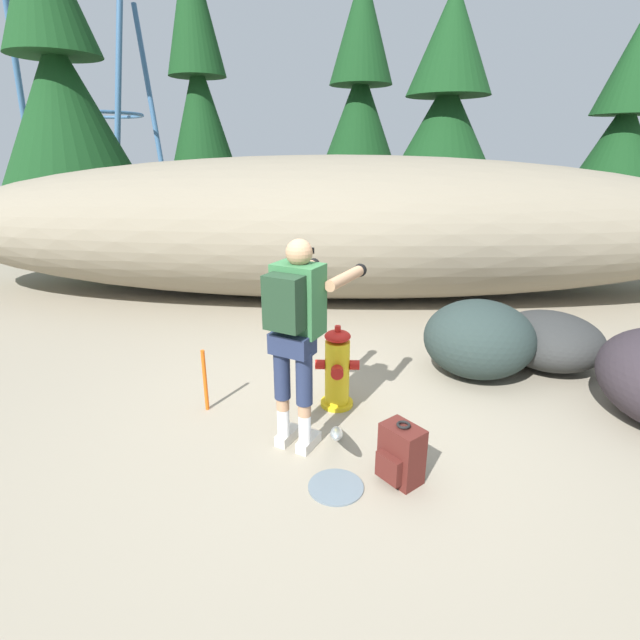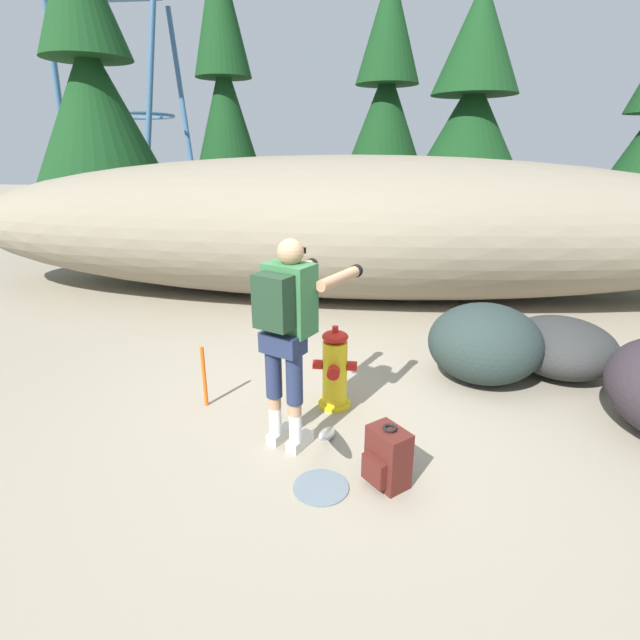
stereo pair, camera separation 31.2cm
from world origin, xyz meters
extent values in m
cube|color=gray|center=(0.00, 0.00, -0.02)|extent=(56.00, 56.00, 0.04)
ellipsoid|color=gray|center=(0.00, 4.09, 1.11)|extent=(13.14, 3.20, 2.22)
cylinder|color=gold|center=(0.04, 0.32, 0.02)|extent=(0.31, 0.31, 0.04)
cylinder|color=gold|center=(0.04, 0.32, 0.35)|extent=(0.23, 0.23, 0.61)
ellipsoid|color=red|center=(0.04, 0.32, 0.70)|extent=(0.24, 0.24, 0.10)
cylinder|color=red|center=(0.04, 0.32, 0.78)|extent=(0.06, 0.06, 0.05)
cylinder|color=red|center=(-0.11, 0.32, 0.42)|extent=(0.09, 0.09, 0.09)
cylinder|color=red|center=(0.20, 0.32, 0.42)|extent=(0.09, 0.09, 0.09)
cylinder|color=red|center=(0.04, 0.16, 0.42)|extent=(0.11, 0.09, 0.11)
ellipsoid|color=silver|center=(0.04, -0.36, 0.12)|extent=(0.10, 1.07, 0.68)
cylinder|color=slate|center=(0.04, -0.87, 0.01)|extent=(0.40, 0.40, 0.01)
cube|color=beige|center=(-0.36, -0.29, 0.04)|extent=(0.20, 0.28, 0.09)
cylinder|color=white|center=(-0.39, -0.34, 0.21)|extent=(0.10, 0.10, 0.24)
cylinder|color=tan|center=(-0.39, -0.34, 0.38)|extent=(0.10, 0.10, 0.10)
cylinder|color=#232D4C|center=(-0.39, -0.34, 0.65)|extent=(0.13, 0.13, 0.43)
cube|color=beige|center=(-0.18, -0.38, 0.04)|extent=(0.20, 0.28, 0.09)
cylinder|color=white|center=(-0.21, -0.43, 0.21)|extent=(0.10, 0.10, 0.24)
cylinder|color=tan|center=(-0.21, -0.43, 0.38)|extent=(0.10, 0.10, 0.10)
cylinder|color=#232D4C|center=(-0.21, -0.43, 0.65)|extent=(0.13, 0.13, 0.43)
cube|color=#232D4C|center=(-0.30, -0.39, 0.92)|extent=(0.38, 0.32, 0.16)
cube|color=#336B3D|center=(-0.25, -0.29, 1.24)|extent=(0.43, 0.37, 0.54)
cube|color=#1E3823|center=(-0.34, -0.47, 1.27)|extent=(0.32, 0.27, 0.40)
sphere|color=tan|center=(-0.24, -0.28, 1.59)|extent=(0.20, 0.20, 0.20)
cube|color=black|center=(-0.21, -0.20, 1.59)|extent=(0.14, 0.08, 0.04)
cylinder|color=tan|center=(-0.29, 0.13, 1.35)|extent=(0.33, 0.56, 0.09)
sphere|color=black|center=(-0.17, 0.38, 1.35)|extent=(0.11, 0.11, 0.11)
cylinder|color=tan|center=(0.11, -0.06, 1.35)|extent=(0.33, 0.56, 0.09)
sphere|color=black|center=(0.22, 0.19, 1.35)|extent=(0.11, 0.11, 0.11)
cube|color=#511E19|center=(0.52, -0.75, 0.22)|extent=(0.35, 0.36, 0.44)
cube|color=#511E19|center=(0.42, -0.83, 0.15)|extent=(0.18, 0.20, 0.20)
torus|color=black|center=(0.52, -0.75, 0.46)|extent=(0.10, 0.10, 0.02)
cube|color=black|center=(0.66, -0.74, 0.22)|extent=(0.06, 0.06, 0.37)
cube|color=black|center=(0.55, -0.61, 0.22)|extent=(0.06, 0.06, 0.37)
ellipsoid|color=#303130|center=(2.39, 1.30, 0.30)|extent=(1.53, 1.55, 0.61)
ellipsoid|color=#273431|center=(1.54, 1.05, 0.41)|extent=(1.23, 1.15, 0.82)
cylinder|color=#47331E|center=(-5.84, 7.16, 0.74)|extent=(0.35, 0.35, 1.47)
cone|color=#143D19|center=(-5.84, 7.16, 3.05)|extent=(2.92, 2.92, 3.16)
cylinder|color=#47331E|center=(-3.10, 7.88, 0.52)|extent=(0.23, 0.23, 1.05)
cone|color=#143D19|center=(-3.10, 7.88, 2.70)|extent=(1.94, 1.94, 3.31)
cone|color=#143D19|center=(-3.10, 7.88, 5.18)|extent=(1.26, 1.26, 2.76)
cylinder|color=#47331E|center=(0.56, 9.70, 0.60)|extent=(0.29, 0.29, 1.20)
cone|color=#143D19|center=(0.56, 9.70, 2.78)|extent=(2.46, 2.46, 3.15)
cone|color=#143D19|center=(0.56, 9.70, 5.14)|extent=(1.60, 1.60, 2.63)
cylinder|color=#47331E|center=(2.36, 7.74, 0.61)|extent=(0.34, 0.34, 1.23)
cone|color=#143D19|center=(2.36, 7.74, 2.52)|extent=(2.79, 2.79, 2.59)
cone|color=#143D19|center=(2.36, 7.74, 4.46)|extent=(1.82, 1.82, 2.15)
cylinder|color=#47331E|center=(5.78, 6.91, 0.56)|extent=(0.25, 0.25, 1.13)
cone|color=#143D19|center=(5.78, 6.91, 2.22)|extent=(2.11, 2.11, 2.19)
cone|color=#143D19|center=(5.78, 6.91, 3.86)|extent=(1.37, 1.37, 1.82)
cylinder|color=#386089|center=(-6.03, 12.96, 3.29)|extent=(0.97, 0.97, 6.60)
cylinder|color=#386089|center=(-8.69, 12.96, 3.29)|extent=(0.97, 0.97, 6.60)
cylinder|color=#386089|center=(-6.03, 10.30, 3.29)|extent=(0.97, 0.97, 6.60)
cylinder|color=#386089|center=(-8.69, 10.30, 3.29)|extent=(0.97, 0.97, 6.60)
torus|color=#386089|center=(-7.36, 11.63, 3.29)|extent=(2.86, 2.86, 0.10)
cylinder|color=#E55914|center=(-1.17, 0.19, 0.30)|extent=(0.04, 0.04, 0.60)
camera|label=1|loc=(0.04, -3.70, 2.30)|focal=26.82mm
camera|label=2|loc=(0.35, -3.68, 2.30)|focal=26.82mm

